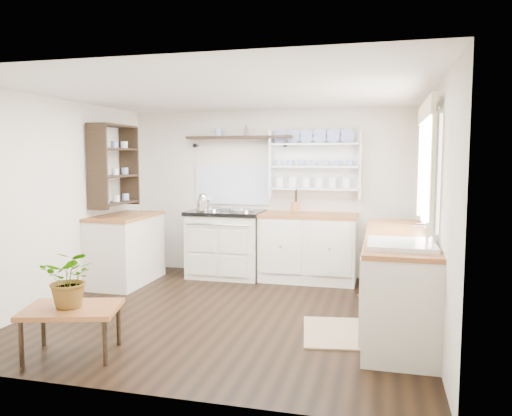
% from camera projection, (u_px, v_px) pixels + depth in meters
% --- Properties ---
extents(floor, '(4.00, 3.80, 0.01)m').
position_uv_depth(floor, '(230.00, 313.00, 5.29)').
color(floor, black).
rests_on(floor, ground).
extents(wall_back, '(4.00, 0.02, 2.30)m').
position_uv_depth(wall_back, '(269.00, 193.00, 7.00)').
color(wall_back, beige).
rests_on(wall_back, ground).
extents(wall_right, '(0.02, 3.80, 2.30)m').
position_uv_depth(wall_right, '(433.00, 210.00, 4.68)').
color(wall_right, beige).
rests_on(wall_right, ground).
extents(wall_left, '(0.02, 3.80, 2.30)m').
position_uv_depth(wall_left, '(61.00, 201.00, 5.66)').
color(wall_left, beige).
rests_on(wall_left, ground).
extents(ceiling, '(4.00, 3.80, 0.01)m').
position_uv_depth(ceiling, '(229.00, 92.00, 5.05)').
color(ceiling, white).
rests_on(ceiling, wall_back).
extents(window, '(0.08, 1.55, 1.22)m').
position_uv_depth(window, '(427.00, 165.00, 4.80)').
color(window, white).
rests_on(window, wall_right).
extents(aga_cooker, '(1.02, 0.71, 0.94)m').
position_uv_depth(aga_cooker, '(226.00, 243.00, 6.88)').
color(aga_cooker, beige).
rests_on(aga_cooker, floor).
extents(back_cabinets, '(1.27, 0.63, 0.90)m').
position_uv_depth(back_cabinets, '(308.00, 247.00, 6.64)').
color(back_cabinets, silver).
rests_on(back_cabinets, floor).
extents(right_cabinets, '(0.62, 2.43, 0.90)m').
position_uv_depth(right_cabinets, '(397.00, 278.00, 4.92)').
color(right_cabinets, silver).
rests_on(right_cabinets, floor).
extents(belfast_sink, '(0.55, 0.60, 0.45)m').
position_uv_depth(belfast_sink, '(401.00, 259.00, 4.16)').
color(belfast_sink, white).
rests_on(belfast_sink, right_cabinets).
extents(left_cabinets, '(0.62, 1.13, 0.90)m').
position_uv_depth(left_cabinets, '(126.00, 248.00, 6.52)').
color(left_cabinets, silver).
rests_on(left_cabinets, floor).
extents(plate_rack, '(1.20, 0.22, 0.90)m').
position_uv_depth(plate_rack, '(316.00, 164.00, 6.77)').
color(plate_rack, white).
rests_on(plate_rack, wall_back).
extents(high_shelf, '(1.50, 0.29, 0.16)m').
position_uv_depth(high_shelf, '(240.00, 138.00, 6.90)').
color(high_shelf, black).
rests_on(high_shelf, wall_back).
extents(left_shelving, '(0.28, 0.80, 1.05)m').
position_uv_depth(left_shelving, '(114.00, 165.00, 6.45)').
color(left_shelving, black).
rests_on(left_shelving, wall_left).
extents(kettle, '(0.19, 0.19, 0.23)m').
position_uv_depth(kettle, '(203.00, 202.00, 6.78)').
color(kettle, silver).
rests_on(kettle, aga_cooker).
extents(utensil_crock, '(0.12, 0.12, 0.14)m').
position_uv_depth(utensil_crock, '(295.00, 207.00, 6.71)').
color(utensil_crock, '#A66F3D').
rests_on(utensil_crock, back_cabinets).
extents(center_table, '(0.87, 0.73, 0.41)m').
position_uv_depth(center_table, '(72.00, 312.00, 4.13)').
color(center_table, brown).
rests_on(center_table, floor).
extents(potted_plant, '(0.51, 0.47, 0.48)m').
position_uv_depth(potted_plant, '(71.00, 278.00, 4.10)').
color(potted_plant, '#3F7233').
rests_on(potted_plant, center_table).
extents(floor_rug, '(0.67, 0.92, 0.02)m').
position_uv_depth(floor_rug, '(333.00, 332.00, 4.67)').
color(floor_rug, olive).
rests_on(floor_rug, floor).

